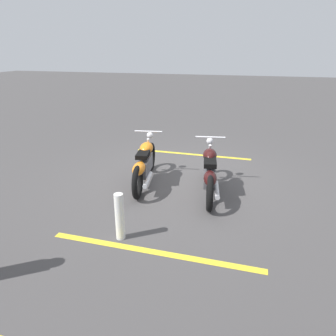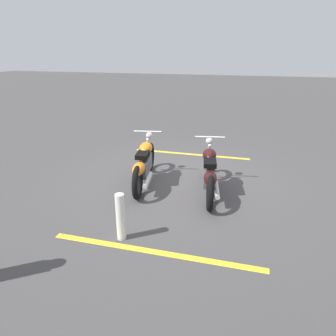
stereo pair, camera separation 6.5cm
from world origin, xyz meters
TOP-DOWN VIEW (x-y plane):
  - ground_plane at (0.00, 0.00)m, footprint 60.00×60.00m
  - motorcycle_bright_foreground at (0.51, -0.69)m, footprint 2.22×0.70m
  - motorcycle_dark_foreground at (0.61, 0.72)m, footprint 2.22×0.71m
  - bollard_post at (2.59, -0.33)m, footprint 0.14×0.14m
  - parking_stripe_near at (-1.73, -0.12)m, footprint 0.12×3.20m
  - parking_stripe_mid at (2.79, 0.26)m, footprint 0.12×3.20m

SIDE VIEW (x-z plane):
  - ground_plane at x=0.00m, z-range 0.00..0.00m
  - parking_stripe_near at x=-1.73m, z-range 0.00..0.01m
  - parking_stripe_mid at x=2.79m, z-range 0.00..0.01m
  - bollard_post at x=2.59m, z-range 0.00..0.75m
  - motorcycle_bright_foreground at x=0.51m, z-range -0.06..0.98m
  - motorcycle_dark_foreground at x=0.61m, z-range -0.06..0.98m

